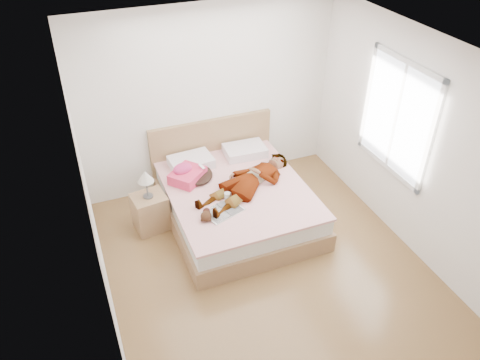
# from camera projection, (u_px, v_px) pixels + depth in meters

# --- Properties ---
(ground) EXTENTS (4.00, 4.00, 0.00)m
(ground) POSITION_uv_depth(u_px,v_px,m) (266.00, 265.00, 5.61)
(ground) COLOR #4D3218
(ground) RESTS_ON ground
(woman) EXTENTS (1.68, 1.27, 0.22)m
(woman) POSITION_uv_depth(u_px,v_px,m) (248.00, 179.00, 6.02)
(woman) COLOR white
(woman) RESTS_ON bed
(hair) EXTENTS (0.45, 0.55, 0.08)m
(hair) POSITION_uv_depth(u_px,v_px,m) (196.00, 174.00, 6.23)
(hair) COLOR black
(hair) RESTS_ON bed
(phone) EXTENTS (0.08, 0.10, 0.05)m
(phone) POSITION_uv_depth(u_px,v_px,m) (202.00, 166.00, 6.13)
(phone) COLOR silver
(phone) RESTS_ON bed
(room_shell) EXTENTS (4.00, 4.00, 4.00)m
(room_shell) POSITION_uv_depth(u_px,v_px,m) (397.00, 118.00, 5.51)
(room_shell) COLOR white
(room_shell) RESTS_ON ground
(bed) EXTENTS (1.80, 2.08, 1.00)m
(bed) POSITION_uv_depth(u_px,v_px,m) (235.00, 199.00, 6.23)
(bed) COLOR brown
(bed) RESTS_ON ground
(towel) EXTENTS (0.57, 0.56, 0.23)m
(towel) POSITION_uv_depth(u_px,v_px,m) (186.00, 174.00, 6.13)
(towel) COLOR #F04168
(towel) RESTS_ON bed
(magazine) EXTENTS (0.53, 0.43, 0.03)m
(magazine) POSITION_uv_depth(u_px,v_px,m) (223.00, 211.00, 5.63)
(magazine) COLOR white
(magazine) RESTS_ON bed
(coffee_mug) EXTENTS (0.12, 0.10, 0.09)m
(coffee_mug) POSITION_uv_depth(u_px,v_px,m) (227.00, 196.00, 5.83)
(coffee_mug) COLOR white
(coffee_mug) RESTS_ON bed
(plush_toy) EXTENTS (0.18, 0.22, 0.11)m
(plush_toy) POSITION_uv_depth(u_px,v_px,m) (206.00, 215.00, 5.49)
(plush_toy) COLOR black
(plush_toy) RESTS_ON bed
(nightstand) EXTENTS (0.46, 0.42, 0.89)m
(nightstand) POSITION_uv_depth(u_px,v_px,m) (150.00, 210.00, 6.02)
(nightstand) COLOR olive
(nightstand) RESTS_ON ground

